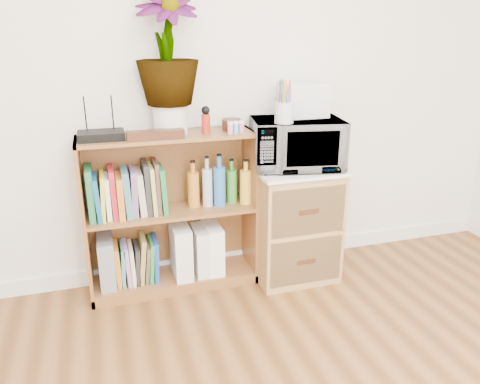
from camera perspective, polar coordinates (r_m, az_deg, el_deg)
name	(u,v)px	position (r m, az deg, el deg)	size (l,w,h in m)	color
skirting_board	(223,259)	(3.17, -2.08, -8.16)	(4.00, 0.02, 0.10)	white
bookshelf	(171,213)	(2.80, -8.36, -2.58)	(1.00, 0.30, 0.95)	brown
wicker_unit	(292,223)	(2.98, 6.42, -3.76)	(0.50, 0.45, 0.70)	#9E7542
microwave	(296,144)	(2.81, 6.89, 5.88)	(0.52, 0.35, 0.29)	silver
pen_cup	(284,113)	(2.65, 5.40, 9.62)	(0.11, 0.11, 0.12)	silver
small_appliance	(303,99)	(2.87, 7.74, 11.12)	(0.25, 0.21, 0.20)	silver
router	(101,135)	(2.61, -16.57, 6.63)	(0.24, 0.16, 0.04)	black
white_bowl	(139,135)	(2.61, -12.16, 6.86)	(0.13, 0.13, 0.03)	white
plant_pot	(170,119)	(2.67, -8.48, 8.75)	(0.19, 0.19, 0.16)	silver
potted_plant	(167,48)	(2.63, -8.90, 16.93)	(0.34, 0.34, 0.60)	#31752F
trinket_box	(156,135)	(2.55, -10.24, 6.89)	(0.30, 0.08, 0.05)	#32180D
kokeshi_doll	(206,124)	(2.65, -4.18, 8.27)	(0.05, 0.05, 0.11)	#9D2313
wooden_bowl	(232,125)	(2.74, -1.04, 8.22)	(0.11, 0.11, 0.07)	#371C0F
paint_jars	(236,129)	(2.65, -0.50, 7.71)	(0.11, 0.04, 0.05)	#CF7383
file_box	(107,261)	(2.88, -15.96, -8.12)	(0.09, 0.24, 0.30)	gray
magazine_holder_left	(181,250)	(2.90, -7.23, -7.01)	(0.10, 0.26, 0.33)	white
magazine_holder_mid	(201,250)	(2.93, -4.78, -7.03)	(0.09, 0.23, 0.29)	silver
magazine_holder_right	(213,247)	(2.94, -3.35, -6.76)	(0.10, 0.24, 0.30)	white
cookbooks	(127,192)	(2.73, -13.61, 0.02)	(0.43, 0.20, 0.30)	#1D6E3F
liquor_bottles	(225,182)	(2.81, -1.84, 1.27)	(0.46, 0.07, 0.31)	orange
lower_books	(136,261)	(2.90, -12.52, -8.22)	(0.26, 0.19, 0.28)	#C37B22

